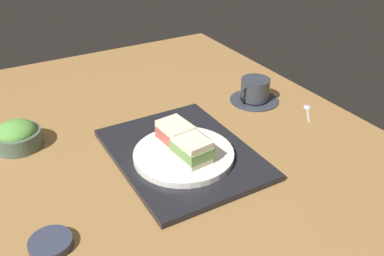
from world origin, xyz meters
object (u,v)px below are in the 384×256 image
(sandwich_near, at_px, (176,135))
(teaspoon, at_px, (308,108))
(salad_bowl, at_px, (17,136))
(small_sauce_dish, at_px, (51,243))
(sandwich_plate, at_px, (184,155))
(sandwich_far, at_px, (192,149))
(coffee_cup, at_px, (255,91))

(sandwich_near, height_order, teaspoon, sandwich_near)
(salad_bowl, height_order, small_sauce_dish, salad_bowl)
(sandwich_plate, xyz_separation_m, salad_bowl, (-0.25, -0.31, 0.01))
(small_sauce_dish, bearing_deg, sandwich_near, 113.55)
(salad_bowl, bearing_deg, sandwich_plate, 50.61)
(sandwich_far, bearing_deg, sandwich_plate, -176.39)
(salad_bowl, relative_size, coffee_cup, 0.79)
(sandwich_near, distance_m, salad_bowl, 0.38)
(sandwich_far, height_order, coffee_cup, sandwich_far)
(coffee_cup, bearing_deg, sandwich_near, -67.63)
(sandwich_far, height_order, small_sauce_dish, sandwich_far)
(coffee_cup, bearing_deg, small_sauce_dish, -67.04)
(sandwich_far, height_order, salad_bowl, sandwich_far)
(small_sauce_dish, bearing_deg, teaspoon, 101.92)
(coffee_cup, relative_size, small_sauce_dish, 1.84)
(sandwich_near, height_order, salad_bowl, sandwich_near)
(salad_bowl, distance_m, teaspoon, 0.76)
(sandwich_near, height_order, coffee_cup, sandwich_near)
(sandwich_plate, xyz_separation_m, sandwich_near, (-0.03, -0.00, 0.04))
(sandwich_near, relative_size, small_sauce_dish, 1.12)
(teaspoon, bearing_deg, small_sauce_dish, -78.08)
(sandwich_plate, bearing_deg, sandwich_near, -176.39)
(sandwich_plate, height_order, small_sauce_dish, sandwich_plate)
(sandwich_plate, distance_m, teaspoon, 0.42)
(sandwich_far, xyz_separation_m, salad_bowl, (-0.29, -0.31, -0.03))
(sandwich_plate, xyz_separation_m, sandwich_far, (0.03, 0.00, 0.03))
(sandwich_plate, height_order, teaspoon, sandwich_plate)
(small_sauce_dish, bearing_deg, coffee_cup, 112.96)
(small_sauce_dish, bearing_deg, sandwich_far, 102.73)
(sandwich_near, relative_size, coffee_cup, 0.61)
(coffee_cup, xyz_separation_m, teaspoon, (0.12, 0.10, -0.03))
(salad_bowl, relative_size, teaspoon, 1.32)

